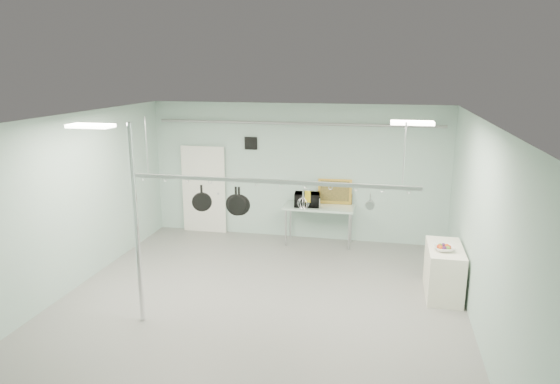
% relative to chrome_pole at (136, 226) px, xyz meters
% --- Properties ---
extents(floor, '(8.00, 8.00, 0.00)m').
position_rel_chrome_pole_xyz_m(floor, '(1.70, 0.60, -1.60)').
color(floor, gray).
rests_on(floor, ground).
extents(ceiling, '(7.00, 8.00, 0.02)m').
position_rel_chrome_pole_xyz_m(ceiling, '(1.70, 0.60, 1.59)').
color(ceiling, silver).
rests_on(ceiling, back_wall).
extents(back_wall, '(7.00, 0.02, 3.20)m').
position_rel_chrome_pole_xyz_m(back_wall, '(1.70, 4.59, 0.00)').
color(back_wall, '#9FBFB2').
rests_on(back_wall, floor).
extents(right_wall, '(0.02, 8.00, 3.20)m').
position_rel_chrome_pole_xyz_m(right_wall, '(5.19, 0.60, 0.00)').
color(right_wall, '#9FBFB2').
rests_on(right_wall, floor).
extents(door, '(1.10, 0.10, 2.20)m').
position_rel_chrome_pole_xyz_m(door, '(-0.60, 4.54, -0.55)').
color(door, silver).
rests_on(door, floor).
extents(wall_vent, '(0.30, 0.04, 0.30)m').
position_rel_chrome_pole_xyz_m(wall_vent, '(0.60, 4.57, 0.65)').
color(wall_vent, black).
rests_on(wall_vent, back_wall).
extents(conduit_pipe, '(6.60, 0.07, 0.07)m').
position_rel_chrome_pole_xyz_m(conduit_pipe, '(1.70, 4.50, 1.15)').
color(conduit_pipe, gray).
rests_on(conduit_pipe, back_wall).
extents(chrome_pole, '(0.08, 0.08, 3.20)m').
position_rel_chrome_pole_xyz_m(chrome_pole, '(0.00, 0.00, 0.00)').
color(chrome_pole, silver).
rests_on(chrome_pole, floor).
extents(prep_table, '(1.60, 0.70, 0.91)m').
position_rel_chrome_pole_xyz_m(prep_table, '(2.30, 4.20, -0.77)').
color(prep_table, '#AAC9B6').
rests_on(prep_table, floor).
extents(side_cabinet, '(0.60, 1.20, 0.90)m').
position_rel_chrome_pole_xyz_m(side_cabinet, '(4.85, 2.00, -1.15)').
color(side_cabinet, white).
rests_on(side_cabinet, floor).
extents(pot_rack, '(4.80, 0.06, 1.00)m').
position_rel_chrome_pole_xyz_m(pot_rack, '(1.90, 0.90, 0.63)').
color(pot_rack, '#B7B7BC').
rests_on(pot_rack, ceiling).
extents(light_panel_left, '(0.65, 0.30, 0.05)m').
position_rel_chrome_pole_xyz_m(light_panel_left, '(-0.50, -0.20, 1.56)').
color(light_panel_left, white).
rests_on(light_panel_left, ceiling).
extents(light_panel_right, '(0.65, 0.30, 0.05)m').
position_rel_chrome_pole_xyz_m(light_panel_right, '(4.10, 1.20, 1.56)').
color(light_panel_right, white).
rests_on(light_panel_right, ceiling).
extents(microwave, '(0.60, 0.44, 0.31)m').
position_rel_chrome_pole_xyz_m(microwave, '(2.03, 4.14, -0.54)').
color(microwave, black).
rests_on(microwave, prep_table).
extents(coffee_canister, '(0.17, 0.17, 0.19)m').
position_rel_chrome_pole_xyz_m(coffee_canister, '(2.25, 4.19, -0.60)').
color(coffee_canister, silver).
rests_on(coffee_canister, prep_table).
extents(painting_large, '(0.79, 0.17, 0.58)m').
position_rel_chrome_pole_xyz_m(painting_large, '(2.62, 4.50, -0.41)').
color(painting_large, gold).
rests_on(painting_large, prep_table).
extents(painting_small, '(0.30, 0.10, 0.25)m').
position_rel_chrome_pole_xyz_m(painting_small, '(2.87, 4.50, -0.57)').
color(painting_small, '#341B12').
rests_on(painting_small, prep_table).
extents(fruit_bowl, '(0.40, 0.40, 0.09)m').
position_rel_chrome_pole_xyz_m(fruit_bowl, '(4.80, 1.82, -0.66)').
color(fruit_bowl, white).
rests_on(fruit_bowl, side_cabinet).
extents(skillet_left, '(0.33, 0.16, 0.45)m').
position_rel_chrome_pole_xyz_m(skillet_left, '(0.74, 0.90, 0.26)').
color(skillet_left, black).
rests_on(skillet_left, pot_rack).
extents(skillet_mid, '(0.37, 0.09, 0.50)m').
position_rel_chrome_pole_xyz_m(skillet_mid, '(1.34, 0.90, 0.24)').
color(skillet_mid, black).
rests_on(skillet_mid, pot_rack).
extents(skillet_right, '(0.36, 0.11, 0.48)m').
position_rel_chrome_pole_xyz_m(skillet_right, '(1.40, 0.90, 0.25)').
color(skillet_right, black).
rests_on(skillet_right, pot_rack).
extents(whisk, '(0.19, 0.19, 0.31)m').
position_rel_chrome_pole_xyz_m(whisk, '(2.47, 0.90, 0.33)').
color(whisk, '#AAABAF').
rests_on(whisk, pot_rack).
extents(grater, '(0.09, 0.02, 0.21)m').
position_rel_chrome_pole_xyz_m(grater, '(2.54, 0.90, 0.38)').
color(grater, orange).
rests_on(grater, pot_rack).
extents(saucepan, '(0.14, 0.08, 0.25)m').
position_rel_chrome_pole_xyz_m(saucepan, '(3.53, 0.90, 0.36)').
color(saucepan, silver).
rests_on(saucepan, pot_rack).
extents(fruit_cluster, '(0.24, 0.24, 0.09)m').
position_rel_chrome_pole_xyz_m(fruit_cluster, '(4.80, 1.82, -0.62)').
color(fruit_cluster, '#B62A10').
rests_on(fruit_cluster, fruit_bowl).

